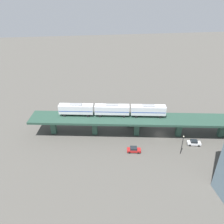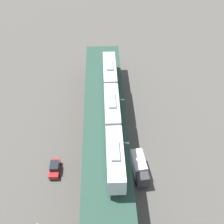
% 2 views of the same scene
% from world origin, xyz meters
% --- Properties ---
extents(ground_plane, '(400.00, 400.00, 0.00)m').
position_xyz_m(ground_plane, '(0.00, 0.00, 0.00)').
color(ground_plane, '#4C4944').
extents(elevated_viaduct, '(24.47, 92.04, 6.86)m').
position_xyz_m(elevated_viaduct, '(-0.03, -0.16, 5.91)').
color(elevated_viaduct, '#244135').
rests_on(elevated_viaduct, ground).
extents(subway_train, '(9.31, 37.11, 4.45)m').
position_xyz_m(subway_train, '(-4.43, -16.84, 9.40)').
color(subway_train, silver).
rests_on(subway_train, elevated_viaduct).
extents(street_car_red, '(2.60, 4.66, 1.89)m').
position_xyz_m(street_car_red, '(7.98, -11.56, 0.94)').
color(street_car_red, '#AD1E1E').
rests_on(street_car_red, ground).
extents(delivery_truck, '(2.80, 7.34, 3.20)m').
position_xyz_m(delivery_truck, '(-7.69, -7.63, 1.76)').
color(delivery_truck, '#333338').
rests_on(delivery_truck, ground).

